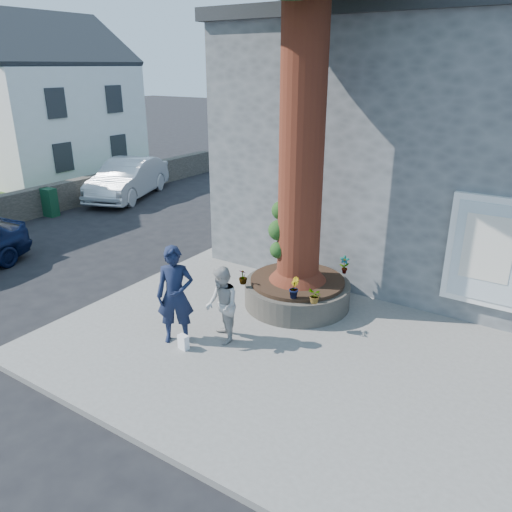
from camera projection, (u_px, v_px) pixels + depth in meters
The scene contains 16 objects.
ground at pixel (213, 337), 9.94m from camera, with size 120.00×120.00×0.00m, color black.
pavement at pixel (303, 334), 9.93m from camera, with size 9.00×8.00×0.12m, color slate.
yellow_line at pixel (140, 285), 12.28m from camera, with size 0.10×30.00×0.01m, color yellow.
stone_shop at pixel (452, 142), 13.14m from camera, with size 10.30×8.30×6.30m.
planter at pixel (297, 292), 10.94m from camera, with size 2.30×2.30×0.60m.
low_wall at pixel (1, 211), 16.69m from camera, with size 0.45×22.00×1.00m, color black.
cottage_far at pixel (36, 94), 23.26m from camera, with size 7.30×7.40×8.75m.
man at pixel (175, 295), 9.25m from camera, with size 0.70×0.46×1.91m, color #121A33.
woman at pixel (222, 305), 9.32m from camera, with size 0.73×0.57×1.50m, color #AEABA6.
shopping_bag at pixel (183, 342), 9.25m from camera, with size 0.20×0.12×0.28m, color white.
car_silver at pixel (128, 179), 20.09m from camera, with size 1.64×4.69×1.55m, color #B5B9BE.
a_board_sign at pixel (49, 202), 17.71m from camera, with size 0.55×0.36×1.00m, color #0F3821.
plant_a at pixel (344, 265), 11.05m from camera, with size 0.22×0.15×0.41m, color gray.
plant_b at pixel (294, 288), 9.90m from camera, with size 0.23×0.23×0.42m, color gray.
plant_c at pixel (243, 277), 10.54m from camera, with size 0.18×0.18×0.32m, color gray.
plant_d at pixel (315, 296), 9.67m from camera, with size 0.29×0.25×0.32m, color gray.
Camera 1 is at (5.49, -6.80, 5.07)m, focal length 35.00 mm.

